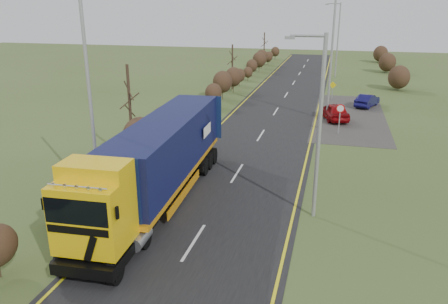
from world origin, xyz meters
TOP-DOWN VIEW (x-y plane):
  - ground at (0.00, 0.00)m, footprint 160.00×160.00m
  - road at (0.00, 10.00)m, footprint 8.00×120.00m
  - layby at (6.50, 20.00)m, footprint 6.00×18.00m
  - lane_markings at (0.00, 9.69)m, footprint 7.52×116.00m
  - hedgerow at (-6.00, 7.89)m, footprint 2.24×102.04m
  - lorry at (-2.80, -0.68)m, footprint 3.02×14.69m
  - car_red_hatchback at (5.16, 18.25)m, footprint 2.92×4.52m
  - car_blue_sedan at (8.15, 24.15)m, footprint 2.55×3.87m
  - streetlight_near at (4.51, -0.33)m, footprint 1.75×0.18m
  - streetlight_mid at (4.46, 18.00)m, footprint 2.17×0.20m
  - streetlight_far at (4.79, 41.96)m, footprint 2.04×0.19m
  - left_pole at (-5.49, -1.81)m, footprint 0.16×0.16m
  - speed_sign at (5.60, 13.73)m, footprint 0.64×0.10m
  - warning_board at (4.83, 26.62)m, footprint 0.73×0.11m

SIDE VIEW (x-z plane):
  - ground at x=0.00m, z-range 0.00..0.00m
  - road at x=0.00m, z-range 0.00..0.02m
  - layby at x=6.50m, z-range 0.00..0.02m
  - lane_markings at x=0.00m, z-range 0.03..0.03m
  - car_blue_sedan at x=8.15m, z-range 0.00..1.20m
  - car_red_hatchback at x=5.16m, z-range 0.00..1.43m
  - warning_board at x=4.83m, z-range 0.21..2.11m
  - hedgerow at x=-6.00m, z-range -1.41..4.64m
  - speed_sign at x=5.60m, z-range 0.47..2.80m
  - lorry at x=-2.80m, z-range 0.27..4.34m
  - streetlight_near at x=4.51m, z-range 0.39..8.60m
  - left_pole at x=-5.49m, z-range 0.00..10.04m
  - streetlight_far at x=4.79m, z-range 0.50..10.10m
  - streetlight_mid at x=4.46m, z-range 0.56..10.80m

